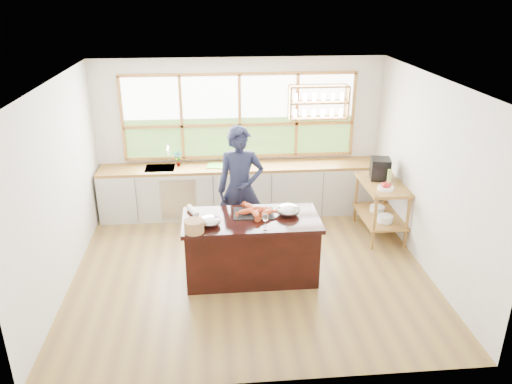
{
  "coord_description": "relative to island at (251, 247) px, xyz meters",
  "views": [
    {
      "loc": [
        -0.48,
        -6.24,
        3.8
      ],
      "look_at": [
        0.1,
        0.15,
        1.13
      ],
      "focal_mm": 35.0,
      "sensor_mm": 36.0,
      "label": 1
    }
  ],
  "objects": [
    {
      "name": "mixing_bowl_left",
      "position": [
        -0.55,
        -0.16,
        0.51
      ],
      "size": [
        0.28,
        0.28,
        0.14
      ],
      "primitive_type": "ellipsoid",
      "color": "#B4B7BC",
      "rests_on": "island"
    },
    {
      "name": "potted_plant",
      "position": [
        -1.09,
        2.2,
        0.58
      ],
      "size": [
        0.16,
        0.12,
        0.27
      ],
      "primitive_type": "imported",
      "rotation": [
        0.0,
        0.0,
        -0.15
      ],
      "color": "slate",
      "rests_on": "back_counter"
    },
    {
      "name": "island",
      "position": [
        0.0,
        0.0,
        0.0
      ],
      "size": [
        1.85,
        0.9,
        0.9
      ],
      "color": "black",
      "rests_on": "ground_plane"
    },
    {
      "name": "lobster_pile",
      "position": [
        0.07,
        0.1,
        0.5
      ],
      "size": [
        0.52,
        0.48,
        0.08
      ],
      "color": "red",
      "rests_on": "slate_board"
    },
    {
      "name": "mixing_bowl_right",
      "position": [
        0.51,
        0.07,
        0.51
      ],
      "size": [
        0.33,
        0.33,
        0.16
      ],
      "primitive_type": "ellipsoid",
      "color": "#B4B7BC",
      "rests_on": "island"
    },
    {
      "name": "slate_board",
      "position": [
        0.04,
        0.13,
        0.45
      ],
      "size": [
        0.57,
        0.43,
        0.02
      ],
      "primitive_type": "cube",
      "rotation": [
        0.0,
        0.0,
        -0.06
      ],
      "color": "black",
      "rests_on": "island"
    },
    {
      "name": "wine_glass",
      "position": [
        0.15,
        -0.35,
        0.61
      ],
      "size": [
        0.08,
        0.08,
        0.22
      ],
      "color": "silver",
      "rests_on": "island"
    },
    {
      "name": "espresso_machine",
      "position": [
        2.19,
        1.29,
        0.62
      ],
      "size": [
        0.35,
        0.37,
        0.34
      ],
      "primitive_type": "cube",
      "rotation": [
        0.0,
        0.0,
        -0.19
      ],
      "color": "black",
      "rests_on": "right_shelf_unit"
    },
    {
      "name": "fruit_bowl",
      "position": [
        2.14,
        0.83,
        0.49
      ],
      "size": [
        0.24,
        0.24,
        0.11
      ],
      "color": "white",
      "rests_on": "right_shelf_unit"
    },
    {
      "name": "back_counter",
      "position": [
        -0.02,
        2.14,
        0.0
      ],
      "size": [
        4.9,
        0.63,
        0.9
      ],
      "color": "beige",
      "rests_on": "ground_plane"
    },
    {
      "name": "cutting_board",
      "position": [
        -0.39,
        2.14,
        0.45
      ],
      "size": [
        0.45,
        0.38,
        0.01
      ],
      "primitive_type": "cube",
      "rotation": [
        0.0,
        0.0,
        -0.21
      ],
      "color": "#5AB833",
      "rests_on": "back_counter"
    },
    {
      "name": "wicker_basket",
      "position": [
        -0.75,
        -0.34,
        0.53
      ],
      "size": [
        0.25,
        0.25,
        0.16
      ],
      "primitive_type": "cylinder",
      "color": "#A6804C",
      "rests_on": "island"
    },
    {
      "name": "right_shelf_unit",
      "position": [
        2.19,
        1.09,
        0.15
      ],
      "size": [
        0.62,
        1.1,
        0.9
      ],
      "color": "olive",
      "rests_on": "ground_plane"
    },
    {
      "name": "parchment_roll",
      "position": [
        -0.79,
        0.22,
        0.49
      ],
      "size": [
        0.18,
        0.31,
        0.08
      ],
      "primitive_type": "cylinder",
      "rotation": [
        1.57,
        0.0,
        0.38
      ],
      "color": "white",
      "rests_on": "island"
    },
    {
      "name": "ground_plane",
      "position": [
        0.0,
        0.2,
        -0.45
      ],
      "size": [
        5.0,
        5.0,
        0.0
      ],
      "primitive_type": "plane",
      "color": "olive"
    },
    {
      "name": "wine_bottle",
      "position": [
        2.24,
        0.99,
        0.58
      ],
      "size": [
        0.07,
        0.07,
        0.26
      ],
      "primitive_type": "cylinder",
      "rotation": [
        0.0,
        0.0,
        -0.06
      ],
      "color": "#9FBD53",
      "rests_on": "right_shelf_unit"
    },
    {
      "name": "cook",
      "position": [
        -0.09,
        0.9,
        0.51
      ],
      "size": [
        0.7,
        0.46,
        1.93
      ],
      "primitive_type": "imported",
      "rotation": [
        0.0,
        0.0,
        -0.0
      ],
      "color": "#171B32",
      "rests_on": "ground_plane"
    },
    {
      "name": "room_shell",
      "position": [
        0.02,
        0.71,
        1.3
      ],
      "size": [
        5.02,
        4.52,
        2.71
      ],
      "color": "beige",
      "rests_on": "ground_plane"
    }
  ]
}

